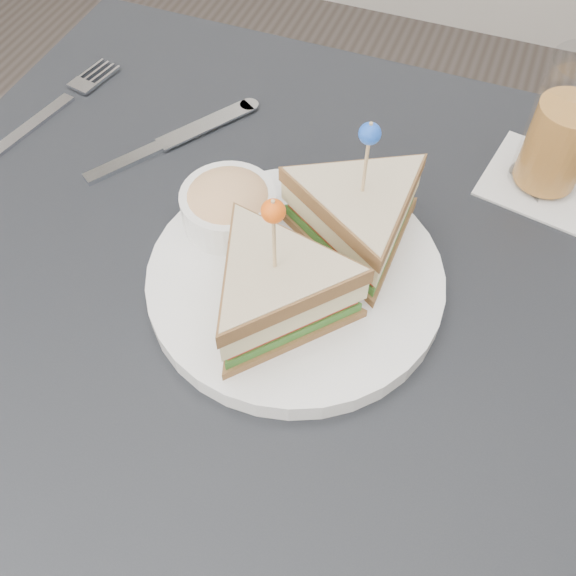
% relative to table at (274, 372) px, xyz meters
% --- Properties ---
extents(ground_plane, '(3.50, 3.50, 0.00)m').
position_rel_table_xyz_m(ground_plane, '(0.00, 0.00, -0.67)').
color(ground_plane, '#3F3833').
extents(table, '(0.80, 0.80, 0.75)m').
position_rel_table_xyz_m(table, '(0.00, 0.00, 0.00)').
color(table, black).
rests_on(table, ground).
extents(plate_meal, '(0.33, 0.33, 0.15)m').
position_rel_table_xyz_m(plate_meal, '(0.01, 0.05, 0.12)').
color(plate_meal, white).
rests_on(plate_meal, table).
extents(cutlery_fork, '(0.06, 0.20, 0.01)m').
position_rel_table_xyz_m(cutlery_fork, '(-0.33, 0.18, 0.08)').
color(cutlery_fork, silver).
rests_on(cutlery_fork, table).
extents(cutlery_knife, '(0.13, 0.18, 0.01)m').
position_rel_table_xyz_m(cutlery_knife, '(-0.19, 0.17, 0.08)').
color(cutlery_knife, silver).
rests_on(cutlery_knife, table).
extents(drink_set, '(0.13, 0.13, 0.14)m').
position_rel_table_xyz_m(drink_set, '(0.19, 0.26, 0.14)').
color(drink_set, silver).
rests_on(drink_set, table).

